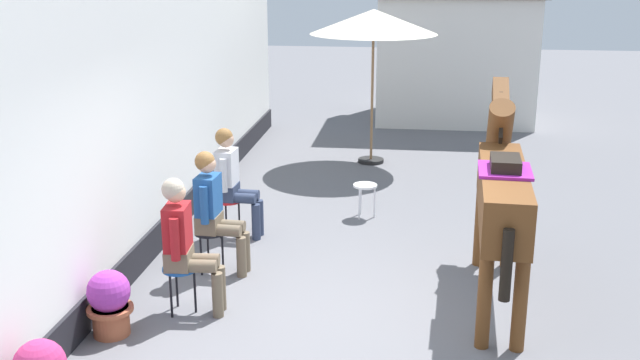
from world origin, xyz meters
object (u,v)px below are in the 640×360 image
at_px(seated_visitor_far, 232,177).
at_px(cafe_parasol, 374,23).
at_px(seated_visitor_near, 185,239).
at_px(spare_stool_white, 365,189).
at_px(saddled_horse_center, 502,191).
at_px(seated_visitor_middle, 214,206).
at_px(flower_planter_far, 109,302).

xyz_separation_m(seated_visitor_far, cafe_parasol, (1.50, 3.78, 1.59)).
relative_size(seated_visitor_near, seated_visitor_far, 1.00).
bearing_deg(spare_stool_white, seated_visitor_near, -116.50).
bearing_deg(saddled_horse_center, seated_visitor_near, -166.30).
xyz_separation_m(cafe_parasol, spare_stool_white, (0.10, -2.85, -1.96)).
distance_m(seated_visitor_middle, saddled_horse_center, 3.07).
relative_size(seated_visitor_near, spare_stool_white, 3.02).
height_order(saddled_horse_center, cafe_parasol, cafe_parasol).
distance_m(seated_visitor_far, saddled_horse_center, 3.44).
bearing_deg(spare_stool_white, seated_visitor_far, -149.87).
height_order(seated_visitor_near, spare_stool_white, seated_visitor_near).
bearing_deg(seated_visitor_far, spare_stool_white, 30.13).
relative_size(seated_visitor_near, cafe_parasol, 0.54).
bearing_deg(seated_visitor_near, spare_stool_white, 63.50).
bearing_deg(seated_visitor_middle, flower_planter_far, -110.96).
bearing_deg(seated_visitor_far, seated_visitor_near, -88.51).
bearing_deg(flower_planter_far, seated_visitor_near, 43.16).
bearing_deg(cafe_parasol, spare_stool_white, -88.07).
xyz_separation_m(seated_visitor_middle, seated_visitor_far, (-0.08, 1.14, 0.00)).
bearing_deg(seated_visitor_near, flower_planter_far, -136.84).
xyz_separation_m(flower_planter_far, spare_stool_white, (2.12, 3.63, 0.07)).
xyz_separation_m(seated_visitor_middle, cafe_parasol, (1.42, 4.92, 1.59)).
relative_size(saddled_horse_center, cafe_parasol, 1.16).
bearing_deg(saddled_horse_center, seated_visitor_middle, 174.84).
relative_size(seated_visitor_middle, spare_stool_white, 3.02).
relative_size(flower_planter_far, cafe_parasol, 0.25).
xyz_separation_m(seated_visitor_far, flower_planter_far, (-0.52, -2.70, -0.44)).
bearing_deg(seated_visitor_far, seated_visitor_middle, -86.08).
height_order(seated_visitor_middle, cafe_parasol, cafe_parasol).
bearing_deg(seated_visitor_far, flower_planter_far, -100.88).
relative_size(seated_visitor_far, flower_planter_far, 2.17).
height_order(saddled_horse_center, flower_planter_far, saddled_horse_center).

